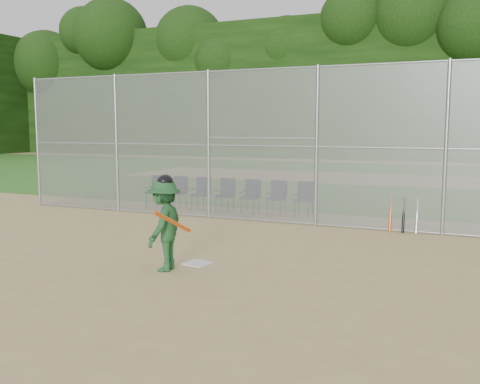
% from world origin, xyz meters
% --- Properties ---
extents(ground, '(100.00, 100.00, 0.00)m').
position_xyz_m(ground, '(0.00, 0.00, 0.00)').
color(ground, tan).
rests_on(ground, ground).
extents(grass_strip, '(100.00, 100.00, 0.00)m').
position_xyz_m(grass_strip, '(0.00, 18.00, 0.01)').
color(grass_strip, '#316F21').
rests_on(grass_strip, ground).
extents(dirt_patch_far, '(24.00, 24.00, 0.00)m').
position_xyz_m(dirt_patch_far, '(0.00, 18.00, 0.01)').
color(dirt_patch_far, tan).
rests_on(dirt_patch_far, ground).
extents(backstop_fence, '(16.09, 0.09, 4.00)m').
position_xyz_m(backstop_fence, '(0.00, 5.00, 2.07)').
color(backstop_fence, gray).
rests_on(backstop_fence, ground).
extents(treeline, '(81.00, 60.00, 11.00)m').
position_xyz_m(treeline, '(0.00, 20.00, 5.50)').
color(treeline, black).
rests_on(treeline, ground).
extents(home_plate, '(0.50, 0.50, 0.02)m').
position_xyz_m(home_plate, '(0.00, 0.50, 0.01)').
color(home_plate, silver).
rests_on(home_plate, ground).
extents(batter_at_plate, '(0.91, 1.33, 1.68)m').
position_xyz_m(batter_at_plate, '(-0.30, -0.11, 0.81)').
color(batter_at_plate, '#1F4F28').
rests_on(batter_at_plate, ground).
extents(spare_bats, '(0.66, 0.26, 0.85)m').
position_xyz_m(spare_bats, '(3.13, 5.00, 0.42)').
color(spare_bats, '#D84C14').
rests_on(spare_bats, ground).
extents(chair_0, '(0.54, 0.52, 0.96)m').
position_xyz_m(chair_0, '(-4.57, 6.34, 0.48)').
color(chair_0, '#0F1439').
rests_on(chair_0, ground).
extents(chair_1, '(0.54, 0.52, 0.96)m').
position_xyz_m(chair_1, '(-3.76, 6.34, 0.48)').
color(chair_1, '#0F1439').
rests_on(chair_1, ground).
extents(chair_2, '(0.54, 0.52, 0.96)m').
position_xyz_m(chair_2, '(-2.95, 6.34, 0.48)').
color(chair_2, '#0F1439').
rests_on(chair_2, ground).
extents(chair_3, '(0.54, 0.52, 0.96)m').
position_xyz_m(chair_3, '(-2.14, 6.34, 0.48)').
color(chair_3, '#0F1439').
rests_on(chair_3, ground).
extents(chair_4, '(0.54, 0.52, 0.96)m').
position_xyz_m(chair_4, '(-1.33, 6.34, 0.48)').
color(chair_4, '#0F1439').
rests_on(chair_4, ground).
extents(chair_5, '(0.54, 0.52, 0.96)m').
position_xyz_m(chair_5, '(-0.52, 6.34, 0.48)').
color(chair_5, '#0F1439').
rests_on(chair_5, ground).
extents(chair_6, '(0.54, 0.52, 0.96)m').
position_xyz_m(chair_6, '(0.29, 6.34, 0.48)').
color(chair_6, '#0F1439').
rests_on(chair_6, ground).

